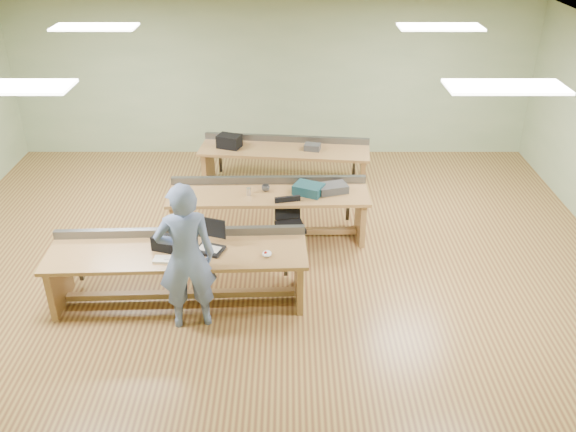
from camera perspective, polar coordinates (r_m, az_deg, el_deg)
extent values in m
plane|color=olive|center=(8.91, -1.91, -3.81)|extent=(10.00, 10.00, 0.00)
plane|color=silver|center=(7.74, -2.27, 15.33)|extent=(10.00, 10.00, 0.00)
cube|color=#A1B388|center=(11.99, -1.45, 12.67)|extent=(10.00, 0.04, 3.00)
cube|color=#A1B388|center=(4.81, -3.63, -14.14)|extent=(10.00, 0.04, 3.00)
cube|color=white|center=(6.88, -24.43, 10.94)|extent=(1.20, 0.50, 0.03)
cube|color=white|center=(9.62, -17.64, 16.50)|extent=(1.20, 0.50, 0.03)
cube|color=white|center=(6.67, 19.71, 11.31)|extent=(1.20, 0.50, 0.03)
cube|color=white|center=(9.47, 14.07, 16.78)|extent=(1.20, 0.50, 0.03)
cube|color=#94623E|center=(7.74, -10.33, -3.45)|extent=(3.27, 0.99, 0.05)
cube|color=#94623E|center=(8.29, -20.61, -5.71)|extent=(0.11, 0.77, 0.70)
cube|color=#94623E|center=(7.87, 0.99, -5.58)|extent=(0.11, 0.77, 0.70)
cube|color=#94623E|center=(8.08, -9.95, -7.22)|extent=(2.94, 0.22, 0.08)
cube|color=#515459|center=(8.03, -10.05, -1.49)|extent=(3.24, 0.21, 0.11)
cube|color=#94623E|center=(9.05, -1.83, 1.99)|extent=(2.99, 0.85, 0.05)
cube|color=#94623E|center=(9.35, -10.33, -0.17)|extent=(0.09, 0.69, 0.70)
cube|color=#94623E|center=(9.30, 6.78, -0.02)|extent=(0.09, 0.69, 0.70)
cube|color=#94623E|center=(9.34, -1.77, -1.45)|extent=(2.68, 0.15, 0.08)
cube|color=#515459|center=(9.34, -1.82, 3.40)|extent=(2.97, 0.14, 0.11)
cube|color=#94623E|center=(10.64, -0.34, 6.18)|extent=(3.01, 1.08, 0.05)
cube|color=#94623E|center=(11.01, -7.47, 4.60)|extent=(0.15, 0.69, 0.70)
cube|color=#94623E|center=(10.74, 6.97, 4.00)|extent=(0.15, 0.69, 0.70)
cube|color=#94623E|center=(10.89, -0.33, 3.14)|extent=(2.64, 0.37, 0.08)
cube|color=#515459|center=(10.93, -0.14, 7.26)|extent=(2.93, 0.38, 0.11)
imported|color=#6A7DAD|center=(7.21, -9.52, -3.82)|extent=(0.77, 0.59, 1.90)
cube|color=black|center=(7.66, -7.34, -3.16)|extent=(0.41, 0.37, 0.04)
cube|color=black|center=(7.64, -7.02, -1.11)|extent=(0.32, 0.13, 0.26)
cube|color=beige|center=(7.54, -10.70, -4.05)|extent=(0.49, 0.19, 0.03)
ellipsoid|color=white|center=(7.50, -1.98, -3.55)|extent=(0.13, 0.15, 0.06)
cube|color=black|center=(7.75, -11.53, -2.47)|extent=(0.32, 0.25, 0.19)
cylinder|color=black|center=(8.90, 0.22, -2.30)|extent=(0.06, 0.06, 0.41)
cube|color=black|center=(8.78, 0.22, -1.05)|extent=(0.47, 0.47, 0.06)
cube|color=black|center=(8.84, -0.05, 0.80)|extent=(0.37, 0.13, 0.35)
cylinder|color=black|center=(8.99, 0.21, -3.27)|extent=(0.53, 0.53, 0.06)
cube|color=#133740|center=(9.00, 1.94, 2.54)|extent=(0.51, 0.46, 0.14)
cube|color=#353538|center=(9.08, 4.16, 2.61)|extent=(0.49, 0.39, 0.12)
imported|color=#353538|center=(9.09, -2.11, 2.62)|extent=(0.13, 0.13, 0.09)
cylinder|color=#BDBCC1|center=(8.97, -3.70, 2.29)|extent=(0.07, 0.07, 0.12)
cube|color=black|center=(10.71, -5.52, 6.98)|extent=(0.46, 0.39, 0.22)
cube|color=#353538|center=(10.57, 2.30, 6.46)|extent=(0.31, 0.25, 0.11)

